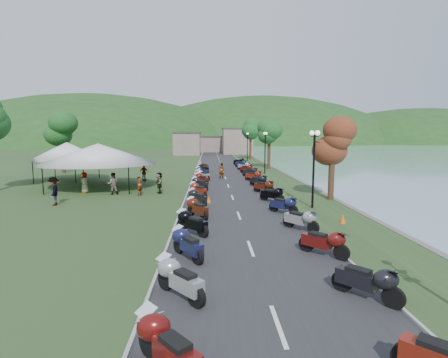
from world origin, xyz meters
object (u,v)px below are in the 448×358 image
object	(u,v)px
vendor_tent_main	(99,166)
pedestrian_a	(140,196)
pedestrian_b	(113,194)
pedestrian_c	(55,205)

from	to	relation	value
vendor_tent_main	pedestrian_a	distance (m)	6.39
vendor_tent_main	pedestrian_b	xyz separation A→B (m)	(2.15, -3.47, -2.00)
vendor_tent_main	pedestrian_c	xyz separation A→B (m)	(-0.69, -7.66, -2.00)
pedestrian_c	vendor_tent_main	bearing A→B (deg)	160.01
pedestrian_b	pedestrian_c	bearing A→B (deg)	44.42
vendor_tent_main	pedestrian_a	size ratio (longest dim) A/B	4.46
pedestrian_a	pedestrian_b	world-z (taller)	pedestrian_b
vendor_tent_main	pedestrian_c	world-z (taller)	vendor_tent_main
pedestrian_c	pedestrian_a	bearing A→B (deg)	109.54
pedestrian_a	pedestrian_c	distance (m)	6.17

